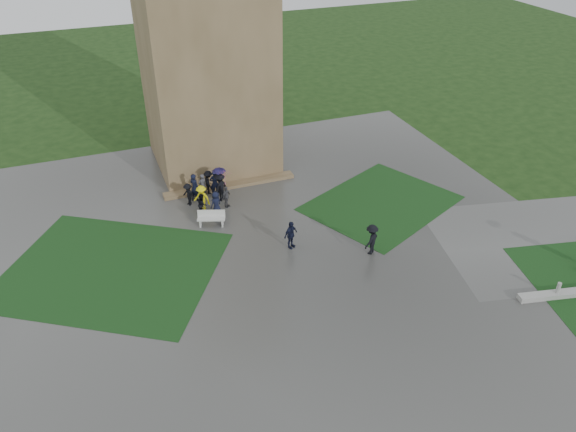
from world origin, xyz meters
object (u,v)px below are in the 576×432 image
object	(u,v)px
tower	(204,36)
pedestrian_near	(371,239)
pedestrian_mid	(291,235)
bench	(211,218)

from	to	relation	value
tower	pedestrian_near	size ratio (longest dim) A/B	9.87
pedestrian_mid	tower	bearing A→B (deg)	69.46
bench	tower	bearing A→B (deg)	94.36
pedestrian_near	pedestrian_mid	bearing A→B (deg)	-62.02
pedestrian_mid	pedestrian_near	bearing A→B (deg)	-54.12
bench	pedestrian_mid	xyz separation A→B (m)	(3.63, -3.87, 0.35)
bench	pedestrian_near	xyz separation A→B (m)	(7.63, -5.96, 0.42)
tower	bench	bearing A→B (deg)	-105.18
pedestrian_mid	pedestrian_near	xyz separation A→B (m)	(3.99, -2.09, 0.06)
pedestrian_near	tower	bearing A→B (deg)	-104.43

